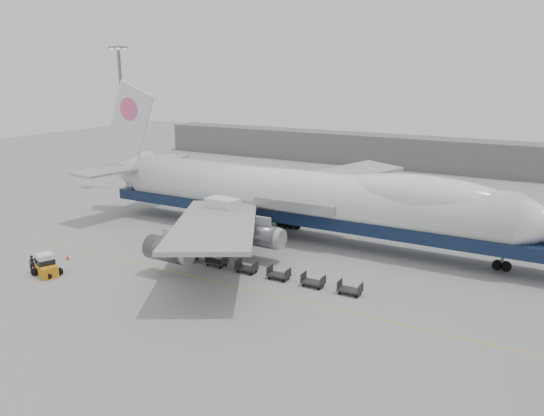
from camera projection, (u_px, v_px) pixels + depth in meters
The scene contains 16 objects.
ground at pixel (251, 265), 60.00m from camera, with size 260.00×260.00×0.00m, color gray.
apron_line at pixel (220, 282), 54.94m from camera, with size 60.00×0.15×0.01m, color gold.
hangar at pixel (372, 150), 122.92m from camera, with size 110.00×8.00×7.00m, color slate.
floodlight_mast at pixel (123, 110), 96.57m from camera, with size 2.40×2.40×25.43m.
airliner at pixel (303, 196), 68.40m from camera, with size 67.00×55.30×19.98m.
catering_truck at pixel (223, 218), 66.15m from camera, with size 4.60×3.36×5.98m.
baggage_tug at pixel (46, 266), 56.79m from camera, with size 3.53×2.77×2.29m.
ground_worker at pixel (32, 264), 57.48m from camera, with size 0.70×0.46×1.92m, color black.
traffic_cone at pixel (67, 257), 61.49m from camera, with size 0.40×0.40×0.60m.
dolly_0 at pixel (162, 250), 63.22m from camera, with size 2.30×1.35×1.30m.
dolly_1 at pixel (188, 256), 61.33m from camera, with size 2.30×1.35×1.30m.
dolly_2 at pixel (217, 261), 59.45m from camera, with size 2.30×1.35×1.30m.
dolly_3 at pixel (247, 268), 57.56m from camera, with size 2.30×1.35×1.30m.
dolly_4 at pixel (279, 274), 55.68m from camera, with size 2.30×1.35×1.30m.
dolly_5 at pixel (313, 282), 53.79m from camera, with size 2.30×1.35×1.30m.
dolly_6 at pixel (350, 289), 51.91m from camera, with size 2.30×1.35×1.30m.
Camera 1 is at (29.77, -48.02, 21.33)m, focal length 35.00 mm.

